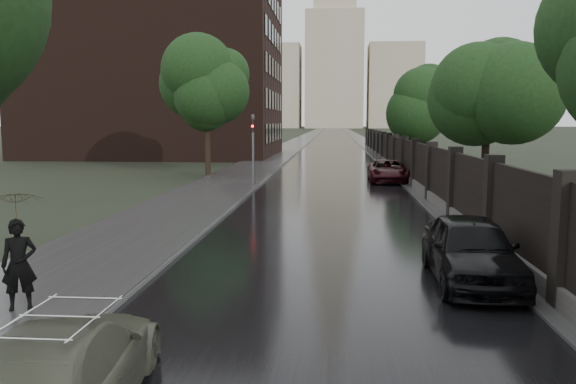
% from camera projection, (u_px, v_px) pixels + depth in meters
% --- Properties ---
extents(road, '(8.00, 420.00, 0.02)m').
position_uv_depth(road, '(333.00, 132.00, 194.18)').
color(road, black).
rests_on(road, ground).
extents(sidewalk_left, '(4.00, 420.00, 0.16)m').
position_uv_depth(sidewalk_left, '(316.00, 132.00, 194.65)').
color(sidewalk_left, '#2D2D2D').
rests_on(sidewalk_left, ground).
extents(verge_right, '(3.00, 420.00, 0.08)m').
position_uv_depth(verge_right, '(349.00, 132.00, 193.73)').
color(verge_right, '#2D2D2D').
rests_on(verge_right, ground).
extents(fence_right, '(0.45, 75.72, 2.70)m').
position_uv_depth(fence_right, '(400.00, 161.00, 37.46)').
color(fence_right, '#383533').
rests_on(fence_right, ground).
extents(tree_left_far, '(4.25, 4.25, 7.39)m').
position_uv_depth(tree_left_far, '(207.00, 96.00, 35.95)').
color(tree_left_far, black).
rests_on(tree_left_far, ground).
extents(tree_right_b, '(4.08, 4.08, 7.01)m').
position_uv_depth(tree_right_b, '(488.00, 93.00, 26.83)').
color(tree_right_b, black).
rests_on(tree_right_b, ground).
extents(tree_right_c, '(4.08, 4.08, 7.01)m').
position_uv_depth(tree_right_c, '(427.00, 104.00, 44.63)').
color(tree_right_c, black).
rests_on(tree_right_c, ground).
extents(traffic_light, '(0.16, 0.32, 4.00)m').
position_uv_depth(traffic_light, '(253.00, 143.00, 31.06)').
color(traffic_light, '#59595E').
rests_on(traffic_light, ground).
extents(brick_building, '(24.00, 18.00, 20.00)m').
position_uv_depth(brick_building, '(158.00, 59.00, 57.92)').
color(brick_building, black).
rests_on(brick_building, ground).
extents(stalinist_tower, '(92.00, 30.00, 159.00)m').
position_uv_depth(stalinist_tower, '(334.00, 55.00, 298.14)').
color(stalinist_tower, tan).
rests_on(stalinist_tower, ground).
extents(volga_sedan, '(2.30, 4.53, 1.26)m').
position_uv_depth(volga_sedan, '(63.00, 370.00, 6.77)').
color(volga_sedan, '#525644').
rests_on(volga_sedan, ground).
extents(car_right_near, '(1.88, 4.49, 1.52)m').
position_uv_depth(car_right_near, '(471.00, 250.00, 12.58)').
color(car_right_near, black).
rests_on(car_right_near, ground).
extents(car_right_far, '(2.31, 4.90, 1.35)m').
position_uv_depth(car_right_far, '(388.00, 171.00, 33.54)').
color(car_right_far, black).
rests_on(car_right_far, ground).
extents(pedestrian_umbrella, '(1.29, 1.30, 2.65)m').
position_uv_depth(pedestrian_umbrella, '(16.00, 215.00, 10.18)').
color(pedestrian_umbrella, black).
rests_on(pedestrian_umbrella, sidewalk_left).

